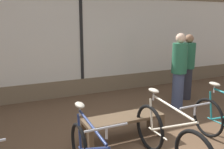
% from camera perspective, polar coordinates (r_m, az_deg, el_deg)
% --- Properties ---
extents(shop_back_wall, '(12.00, 0.08, 3.20)m').
position_cam_1_polar(shop_back_wall, '(6.69, -7.08, 9.02)').
color(shop_back_wall, '#7A664C').
rests_on(shop_back_wall, ground_plane).
extents(bicycle_center, '(0.46, 1.74, 1.05)m').
position_cam_1_polar(bicycle_center, '(3.69, 12.91, -14.17)').
color(bicycle_center, black).
rests_on(bicycle_center, ground_plane).
extents(display_bench, '(1.40, 0.44, 0.42)m').
position_cam_1_polar(display_bench, '(4.32, 2.60, -10.49)').
color(display_bench, brown).
rests_on(display_bench, ground_plane).
extents(customer_near_rack, '(0.39, 0.39, 1.74)m').
position_cam_1_polar(customer_near_rack, '(5.82, 15.04, 1.01)').
color(customer_near_rack, '#424C6B').
rests_on(customer_near_rack, ground_plane).
extents(customer_by_window, '(0.46, 0.46, 1.67)m').
position_cam_1_polar(customer_by_window, '(6.64, 16.90, 1.92)').
color(customer_by_window, '#2D2D38').
rests_on(customer_by_window, ground_plane).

